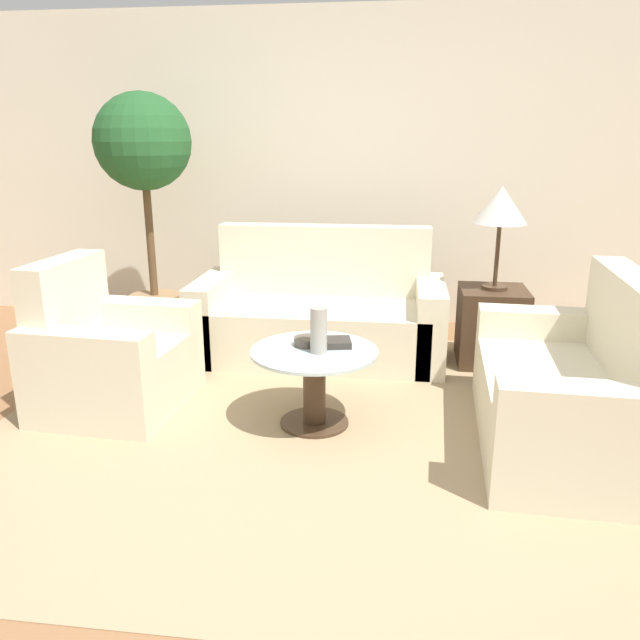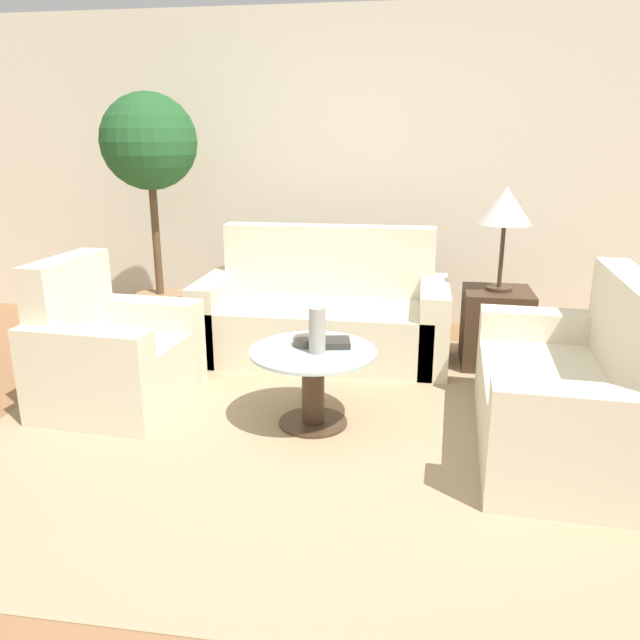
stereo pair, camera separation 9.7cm
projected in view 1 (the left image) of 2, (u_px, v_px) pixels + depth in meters
ground_plane at (273, 488)px, 2.93m from camera, size 14.00×14.00×0.00m
wall_back at (337, 171)px, 5.31m from camera, size 10.00×0.06×2.60m
rug at (314, 423)px, 3.58m from camera, size 3.63×3.26×0.01m
sofa_main at (321, 316)px, 4.67m from camera, size 1.81×0.84×0.94m
armchair at (107, 360)px, 3.76m from camera, size 0.83×0.92×0.90m
loveseat at (576, 395)px, 3.26m from camera, size 0.87×1.47×0.92m
coffee_table at (314, 377)px, 3.49m from camera, size 0.71×0.71×0.45m
side_table at (491, 326)px, 4.47m from camera, size 0.46×0.46×0.55m
table_lamp at (501, 207)px, 4.23m from camera, size 0.36×0.36×0.71m
potted_plant at (145, 168)px, 4.70m from camera, size 0.72×0.72×1.91m
vase at (319, 330)px, 3.37m from camera, size 0.09×0.09×0.25m
bowl at (307, 341)px, 3.52m from camera, size 0.15×0.15×0.05m
book_stack at (330, 343)px, 3.51m from camera, size 0.26×0.19×0.04m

